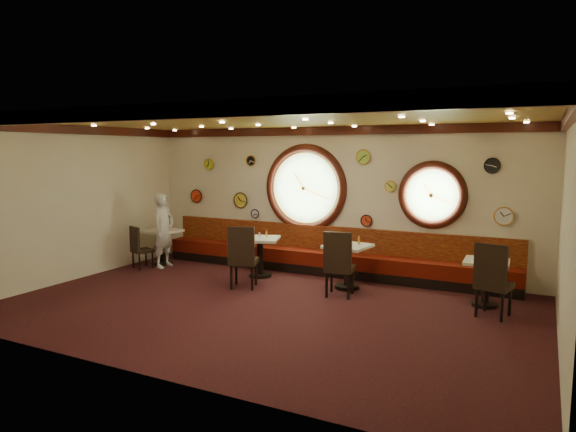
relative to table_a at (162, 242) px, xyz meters
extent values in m
cube|color=black|center=(3.84, -1.89, -0.52)|extent=(9.00, 6.00, 0.00)
cube|color=#B38132|center=(3.84, -1.89, 2.68)|extent=(9.00, 6.00, 0.02)
cube|color=beige|center=(3.84, 1.11, 1.08)|extent=(9.00, 0.02, 3.20)
cube|color=beige|center=(3.84, -4.89, 1.08)|extent=(9.00, 0.02, 3.20)
cube|color=beige|center=(-0.66, -1.89, 1.08)|extent=(0.02, 6.00, 3.20)
cube|color=beige|center=(8.34, -1.89, 1.08)|extent=(0.02, 6.00, 3.20)
cube|color=#37100A|center=(3.84, 1.06, 2.59)|extent=(9.00, 0.10, 0.18)
cube|color=#37100A|center=(3.84, -4.84, 2.59)|extent=(9.00, 0.10, 0.18)
cube|color=#37100A|center=(-0.61, -1.89, 2.59)|extent=(0.10, 6.00, 0.18)
cube|color=#37100A|center=(8.29, -1.89, 2.59)|extent=(0.10, 6.00, 0.18)
cube|color=black|center=(3.84, 0.83, -0.42)|extent=(8.00, 0.55, 0.20)
cube|color=#581007|center=(3.84, 0.83, -0.17)|extent=(8.00, 0.55, 0.30)
cube|color=#5F0708|center=(3.84, 1.05, 0.23)|extent=(8.00, 0.10, 0.55)
cylinder|color=#9AC777|center=(3.24, 1.10, 1.33)|extent=(1.66, 0.02, 1.66)
torus|color=#37100A|center=(3.24, 1.09, 1.33)|extent=(1.98, 0.18, 1.98)
torus|color=gold|center=(3.24, 1.06, 1.33)|extent=(1.61, 0.03, 1.61)
cylinder|color=#9AC777|center=(6.04, 1.10, 1.28)|extent=(1.10, 0.02, 1.10)
torus|color=#37100A|center=(6.04, 1.09, 1.28)|extent=(1.38, 0.18, 1.38)
torus|color=gold|center=(6.04, 1.06, 1.28)|extent=(1.09, 0.03, 1.09)
cylinder|color=#C7D446|center=(5.19, 1.07, 1.43)|extent=(0.22, 0.03, 0.22)
cylinder|color=#B3D129|center=(0.64, 1.07, 1.83)|extent=(0.26, 0.03, 0.26)
cylinder|color=gold|center=(1.54, 1.07, 0.98)|extent=(0.36, 0.03, 0.36)
cylinder|color=silver|center=(1.94, 1.07, 0.68)|extent=(0.20, 0.03, 0.20)
cylinder|color=white|center=(7.39, 1.07, 0.93)|extent=(0.34, 0.03, 0.34)
cylinder|color=#E8421B|center=(4.69, 1.07, 0.68)|extent=(0.24, 0.03, 0.24)
cylinder|color=black|center=(1.84, 1.07, 1.93)|extent=(0.24, 0.03, 0.24)
cylinder|color=black|center=(7.14, 1.07, 1.88)|extent=(0.28, 0.03, 0.28)
cylinder|color=red|center=(0.24, 1.07, 1.03)|extent=(0.32, 0.03, 0.32)
cylinder|color=#9DCD40|center=(4.59, 1.07, 2.03)|extent=(0.30, 0.03, 0.30)
cylinder|color=black|center=(0.00, 0.00, -0.49)|extent=(0.47, 0.47, 0.06)
cylinder|color=black|center=(0.00, 0.00, -0.11)|extent=(0.13, 0.13, 0.75)
cube|color=silver|center=(0.00, 0.00, 0.28)|extent=(0.86, 0.86, 0.05)
cylinder|color=black|center=(2.69, -0.03, -0.49)|extent=(0.48, 0.48, 0.07)
cylinder|color=black|center=(2.69, -0.03, -0.10)|extent=(0.13, 0.13, 0.77)
cube|color=silver|center=(2.69, -0.03, 0.30)|extent=(0.98, 0.98, 0.05)
cylinder|color=black|center=(4.69, -0.08, -0.49)|extent=(0.50, 0.50, 0.07)
cylinder|color=black|center=(4.69, -0.08, -0.09)|extent=(0.14, 0.14, 0.79)
cube|color=silver|center=(4.69, -0.08, 0.32)|extent=(0.87, 0.87, 0.06)
cylinder|color=black|center=(7.23, -0.10, -0.49)|extent=(0.46, 0.46, 0.06)
cylinder|color=black|center=(7.23, -0.10, -0.12)|extent=(0.13, 0.13, 0.73)
cube|color=silver|center=(7.23, -0.10, 0.26)|extent=(0.76, 0.76, 0.05)
cube|color=black|center=(-0.11, -0.55, -0.11)|extent=(0.53, 0.53, 0.07)
cube|color=black|center=(-0.18, -0.72, 0.19)|extent=(0.40, 0.20, 0.53)
cube|color=black|center=(2.84, -0.93, 0.00)|extent=(0.66, 0.66, 0.09)
cube|color=black|center=(2.91, -1.14, 0.38)|extent=(0.51, 0.24, 0.68)
cube|color=black|center=(4.74, -0.63, 0.00)|extent=(0.59, 0.59, 0.09)
cube|color=black|center=(4.77, -0.85, 0.38)|extent=(0.52, 0.15, 0.67)
cube|color=black|center=(7.40, -0.65, -0.01)|extent=(0.61, 0.61, 0.09)
cube|color=black|center=(7.35, -0.86, 0.37)|extent=(0.51, 0.18, 0.67)
cylinder|color=#B9BABE|center=(-0.14, 0.11, 0.35)|extent=(0.03, 0.03, 0.10)
cylinder|color=silver|center=(2.61, 0.08, 0.37)|extent=(0.03, 0.03, 0.09)
cylinder|color=#BCBCC1|center=(4.64, -0.04, 0.40)|extent=(0.04, 0.04, 0.10)
cylinder|color=silver|center=(7.11, 0.01, 0.34)|extent=(0.04, 0.04, 0.10)
cylinder|color=silver|center=(0.08, -0.02, 0.35)|extent=(0.03, 0.03, 0.10)
cylinder|color=silver|center=(2.70, -0.04, 0.38)|extent=(0.04, 0.04, 0.11)
cylinder|color=silver|center=(4.67, -0.17, 0.40)|extent=(0.04, 0.04, 0.10)
cylinder|color=#B7B8BC|center=(7.26, -0.17, 0.33)|extent=(0.03, 0.03, 0.09)
cylinder|color=gold|center=(0.08, 0.06, 0.37)|extent=(0.04, 0.04, 0.14)
cylinder|color=yellow|center=(2.78, 0.11, 0.40)|extent=(0.04, 0.04, 0.14)
cylinder|color=gold|center=(4.86, 0.07, 0.43)|extent=(0.05, 0.05, 0.17)
cylinder|color=gold|center=(7.27, 0.04, 0.37)|extent=(0.05, 0.05, 0.16)
imported|color=silver|center=(0.24, -0.22, 0.34)|extent=(0.44, 0.65, 1.72)
camera|label=1|loc=(8.06, -9.37, 2.16)|focal=32.00mm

